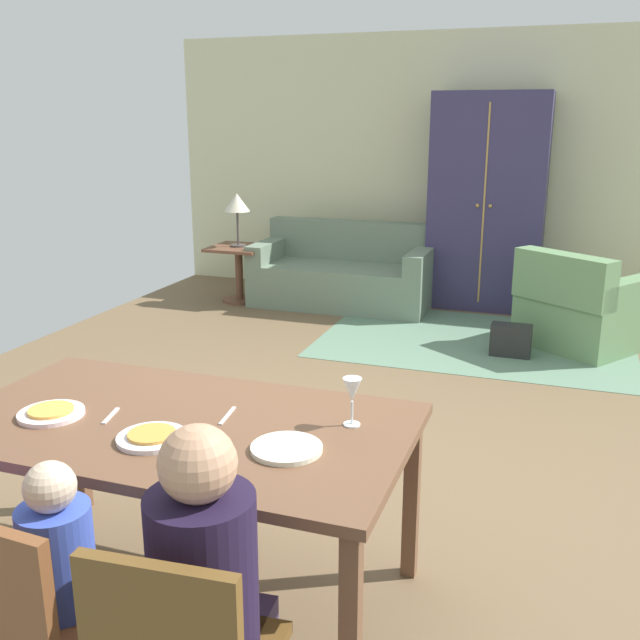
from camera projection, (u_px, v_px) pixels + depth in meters
ground_plane at (378, 413)px, 4.74m from camera, size 6.42×6.74×0.02m
back_wall at (466, 168)px, 7.47m from camera, size 6.42×0.10×2.70m
dining_table at (179, 438)px, 2.75m from camera, size 1.76×0.98×0.76m
plate_near_man at (51, 414)px, 2.77m from camera, size 0.25×0.25×0.02m
pizza_near_man at (51, 410)px, 2.77m from camera, size 0.17×0.17×0.01m
plate_near_child at (152, 438)px, 2.57m from camera, size 0.25×0.25×0.02m
pizza_near_child at (152, 434)px, 2.56m from camera, size 0.17×0.17×0.01m
plate_near_woman at (287, 448)px, 2.48m from camera, size 0.25×0.25×0.02m
wine_glass at (352, 392)px, 2.66m from camera, size 0.07×0.07×0.19m
fork at (111, 416)px, 2.77m from camera, size 0.05×0.15×0.01m
knife at (227, 416)px, 2.77m from camera, size 0.04×0.17×0.01m
dining_chair_child at (28, 624)px, 2.04m from camera, size 0.45×0.45×0.87m
person_child at (71, 605)px, 2.20m from camera, size 0.22×0.29×0.92m
person_woman at (211, 616)px, 2.03m from camera, size 0.30×0.41×1.11m
area_rug at (475, 341)px, 6.22m from camera, size 2.60×1.80×0.01m
couch at (344, 275)px, 7.38m from camera, size 1.78×0.86×0.82m
armchair at (581, 309)px, 6.01m from camera, size 1.19×1.19×0.82m
armoire at (487, 202)px, 7.11m from camera, size 1.10×0.59×2.10m
side_table at (239, 266)px, 7.47m from camera, size 0.56×0.56×0.58m
table_lamp at (237, 204)px, 7.29m from camera, size 0.26×0.26×0.54m
handbag at (511, 340)px, 5.81m from camera, size 0.32×0.16×0.26m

